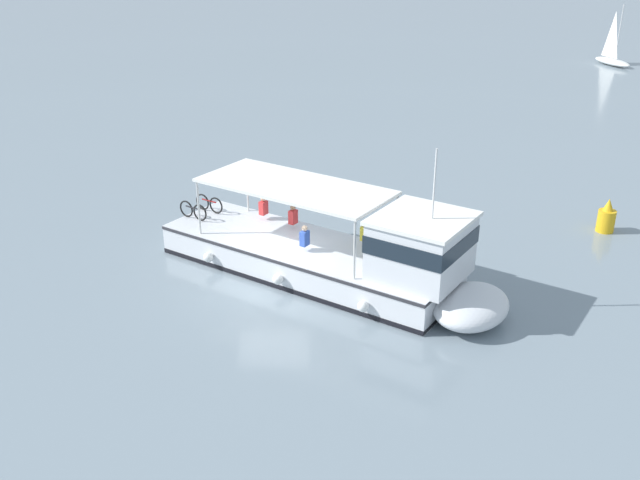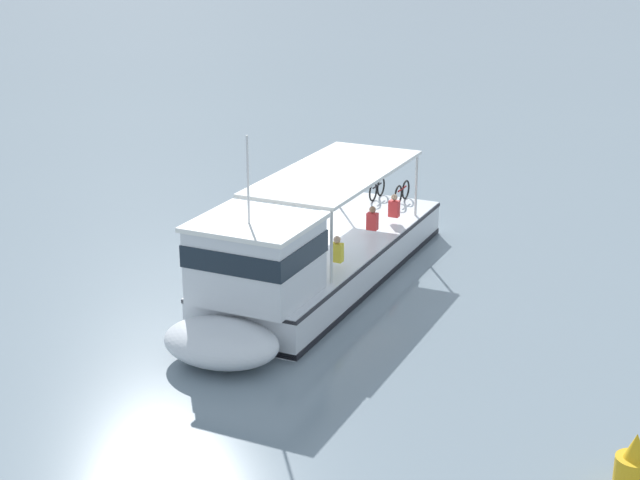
% 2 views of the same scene
% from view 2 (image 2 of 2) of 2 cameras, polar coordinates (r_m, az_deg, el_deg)
% --- Properties ---
extents(ground_plane, '(400.00, 400.00, 0.00)m').
position_cam_2_polar(ground_plane, '(29.66, -1.81, -1.61)').
color(ground_plane, gray).
extents(ferry_main, '(9.96, 12.11, 5.32)m').
position_cam_2_polar(ferry_main, '(27.03, -0.92, -1.41)').
color(ferry_main, silver).
rests_on(ferry_main, ground).
extents(channel_buoy, '(0.70, 0.70, 1.40)m').
position_cam_2_polar(channel_buoy, '(19.25, 17.94, -12.95)').
color(channel_buoy, gold).
rests_on(channel_buoy, ground).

